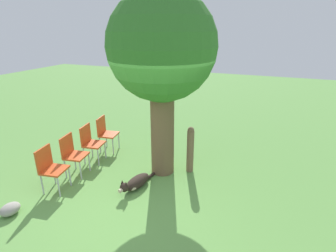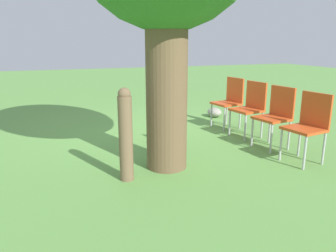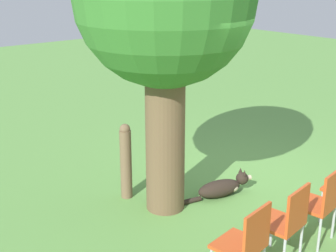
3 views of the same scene
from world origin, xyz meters
name	(u,v)px [view 2 (image 2 of 3)]	position (x,y,z in m)	size (l,w,h in m)	color
ground_plane	(152,141)	(0.00, 0.00, 0.00)	(30.00, 30.00, 0.00)	#609947
dog	(163,138)	(-0.09, 0.30, 0.12)	(0.41, 1.11, 0.34)	#2D231C
fence_post	(126,135)	(0.73, 1.35, 0.54)	(0.16, 0.16, 1.07)	brown
red_chair_0	(230,99)	(-1.60, -0.34, 0.53)	(0.48, 0.50, 0.91)	#D14C1E
red_chair_1	(250,105)	(-1.61, 0.30, 0.53)	(0.48, 0.50, 0.91)	#D14C1E
red_chair_2	(276,113)	(-1.62, 0.95, 0.53)	(0.48, 0.50, 0.91)	#D14C1E
red_chair_3	(309,123)	(-1.63, 1.59, 0.53)	(0.48, 0.50, 0.91)	#D14C1E
garden_rock	(214,112)	(-1.76, -1.20, 0.10)	(0.28, 0.35, 0.19)	gray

